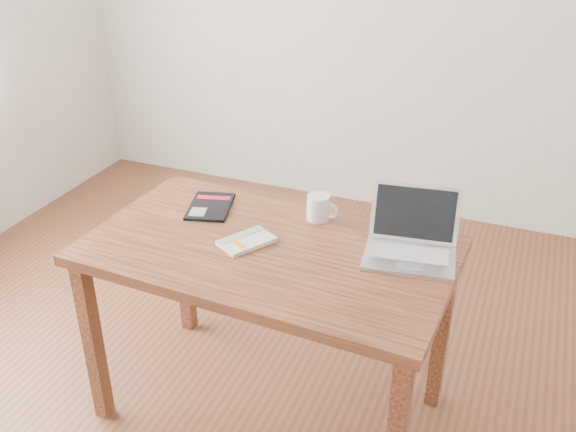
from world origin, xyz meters
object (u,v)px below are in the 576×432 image
at_px(desk, 269,268).
at_px(coffee_mug, 319,207).
at_px(black_guidebook, 210,206).
at_px(white_guidebook, 247,241).
at_px(laptop, 411,241).

bearing_deg(desk, coffee_mug, 72.57).
distance_m(black_guidebook, coffee_mug, 0.43).
bearing_deg(black_guidebook, coffee_mug, -5.69).
bearing_deg(desk, white_guidebook, -171.78).
relative_size(desk, laptop, 3.89).
distance_m(desk, coffee_mug, 0.31).
relative_size(desk, black_guidebook, 4.93).
height_order(black_guidebook, laptop, laptop).
relative_size(white_guidebook, black_guidebook, 0.83).
height_order(desk, laptop, laptop).
xyz_separation_m(black_guidebook, coffee_mug, (0.42, 0.07, 0.04)).
relative_size(desk, coffee_mug, 10.31).
bearing_deg(black_guidebook, white_guidebook, -53.42).
xyz_separation_m(desk, coffee_mug, (0.10, 0.26, 0.14)).
relative_size(white_guidebook, laptop, 0.66).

